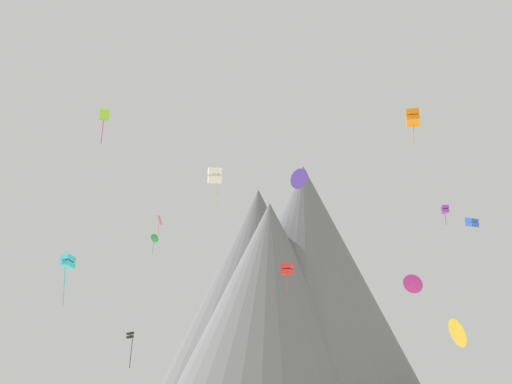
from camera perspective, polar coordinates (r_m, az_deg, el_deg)
rock_massif at (r=125.78m, az=2.35°, el=-8.64°), size 63.91×62.21×47.84m
kite_red_mid at (r=85.27m, az=2.84°, el=-7.04°), size 1.92×1.91×3.87m
kite_orange_high at (r=71.43m, az=14.06°, el=6.55°), size 1.77×1.85×4.23m
kite_green_mid at (r=97.61m, az=-9.16°, el=-4.14°), size 1.40×1.17×3.32m
kite_indigo_mid at (r=68.50m, az=3.97°, el=1.20°), size 1.82×1.79×2.34m
kite_cyan_low at (r=58.22m, az=-16.73°, el=-6.15°), size 1.40×1.41×4.47m
kite_gold_low at (r=58.70m, az=17.92°, el=-12.07°), size 1.30×2.69×2.53m
kite_lime_high at (r=65.15m, az=-13.65°, el=6.57°), size 0.98×0.98×3.70m
kite_magenta_mid at (r=81.31m, az=14.10°, el=-8.05°), size 2.53×0.84×2.53m
kite_violet_mid at (r=81.51m, az=16.79°, el=-1.53°), size 1.01×1.00×2.44m
kite_blue_mid at (r=90.98m, az=19.03°, el=-2.63°), size 1.66×1.73×1.53m
kite_black_low at (r=87.68m, az=-11.36°, el=-12.73°), size 1.03×1.04×4.75m
kite_pink_high at (r=92.89m, az=-8.74°, el=-2.67°), size 0.87×0.89×3.05m
kite_white_mid at (r=62.56m, az=-3.77°, el=1.50°), size 1.41×1.51×3.99m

